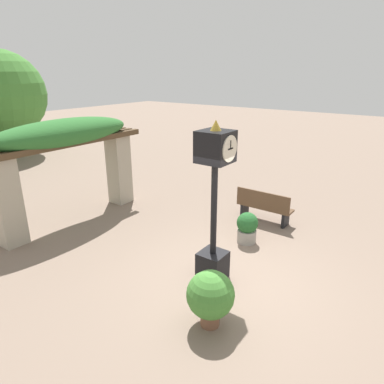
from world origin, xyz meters
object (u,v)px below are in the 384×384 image
at_px(pedestal_clock, 214,201).
at_px(park_bench, 264,207).
at_px(potted_plant_near_left, 210,296).
at_px(potted_plant_near_right, 247,227).

bearing_deg(pedestal_clock, park_bench, 6.38).
distance_m(potted_plant_near_left, potted_plant_near_right, 3.02).
bearing_deg(potted_plant_near_right, potted_plant_near_left, -163.75).
distance_m(potted_plant_near_right, park_bench, 1.34).
bearing_deg(pedestal_clock, potted_plant_near_left, -148.97).
height_order(pedestal_clock, potted_plant_near_right, pedestal_clock).
bearing_deg(park_bench, potted_plant_near_left, 103.69).
bearing_deg(park_bench, potted_plant_near_right, 97.93).
height_order(potted_plant_near_right, park_bench, park_bench).
relative_size(pedestal_clock, park_bench, 2.07).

